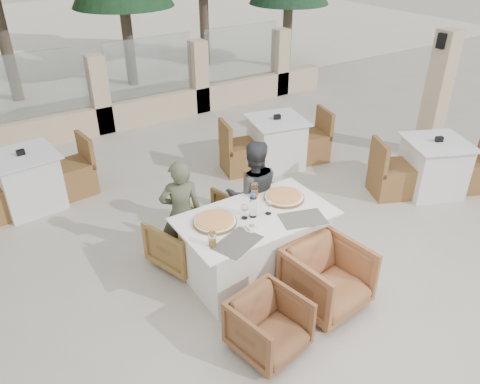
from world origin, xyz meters
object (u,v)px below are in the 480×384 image
water_bottle (253,206)px  wine_glass_centre (244,210)px  wine_glass_near (268,206)px  bg_table_b (276,142)px  pizza_right (284,196)px  bg_table_a (28,181)px  beer_glass_right (255,190)px  armchair_far_left (182,240)px  pizza_left (215,221)px  armchair_far_right (247,206)px  armchair_near_right (327,278)px  beer_glass_left (212,239)px  diner_left (181,213)px  diner_right (253,194)px  armchair_near_left (269,326)px  dining_table (255,246)px  olive_dish (252,227)px  bg_table_c (433,167)px

water_bottle → wine_glass_centre: (-0.09, 0.02, -0.04)m
wine_glass_near → bg_table_b: 2.69m
pizza_right → bg_table_a: bearing=128.9°
bg_table_b → wine_glass_centre: bearing=-120.9°
beer_glass_right → armchair_far_left: (-0.75, 0.31, -0.56)m
pizza_left → water_bottle: bearing=-14.6°
armchair_far_right → beer_glass_right: bearing=51.0°
pizza_left → wine_glass_near: (0.55, -0.15, 0.06)m
pizza_left → armchair_near_right: 1.24m
beer_glass_left → wine_glass_centre: bearing=24.1°
pizza_right → bg_table_b: size_ratio=0.27×
diner_left → diner_right: (0.86, -0.12, 0.03)m
bg_table_b → armchair_far_left: bearing=-136.4°
armchair_near_left → beer_glass_left: bearing=90.6°
pizza_right → wine_glass_near: (-0.32, -0.15, 0.06)m
armchair_near_right → armchair_far_right: bearing=80.2°
dining_table → diner_left: 0.88m
olive_dish → armchair_far_left: bearing=115.5°
pizza_left → beer_glass_left: beer_glass_left is taller
armchair_far_left → diner_right: size_ratio=0.49×
dining_table → diner_right: diner_right is taller
pizza_right → wine_glass_centre: bearing=-171.3°
diner_left → bg_table_b: diner_left is taller
pizza_left → armchair_far_right: 1.23m
wine_glass_centre → beer_glass_left: size_ratio=1.28×
bg_table_c → armchair_near_left: bearing=-139.4°
pizza_left → bg_table_c: (3.56, 0.06, -0.41)m
armchair_near_left → diner_left: 1.62m
wine_glass_centre → beer_glass_left: wine_glass_centre is taller
diner_left → diner_right: bearing=-170.3°
pizza_right → armchair_far_right: (-0.01, 0.72, -0.50)m
water_bottle → wine_glass_centre: 0.10m
dining_table → water_bottle: bearing=176.7°
beer_glass_left → armchair_far_right: 1.57m
pizza_right → armchair_far_left: pizza_right is taller
pizza_right → diner_left: (-0.97, 0.56, -0.17)m
diner_right → bg_table_a: (-2.07, 2.27, -0.27)m
water_bottle → bg_table_c: (3.17, 0.17, -0.52)m
armchair_far_left → bg_table_a: size_ratio=0.39×
olive_dish → bg_table_a: size_ratio=0.07×
armchair_near_left → bg_table_b: 3.71m
armchair_far_left → armchair_near_left: bearing=74.1°
dining_table → diner_right: size_ratio=1.22×
armchair_near_left → bg_table_b: size_ratio=0.37×
armchair_far_left → armchair_near_right: armchair_near_right is taller
dining_table → beer_glass_right: size_ratio=10.29×
olive_dish → armchair_far_right: (0.60, 1.00, -0.49)m
pizza_left → diner_right: bearing=30.0°
bg_table_b → bg_table_c: (1.36, -1.85, 0.00)m
beer_glass_left → pizza_left: bearing=56.3°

